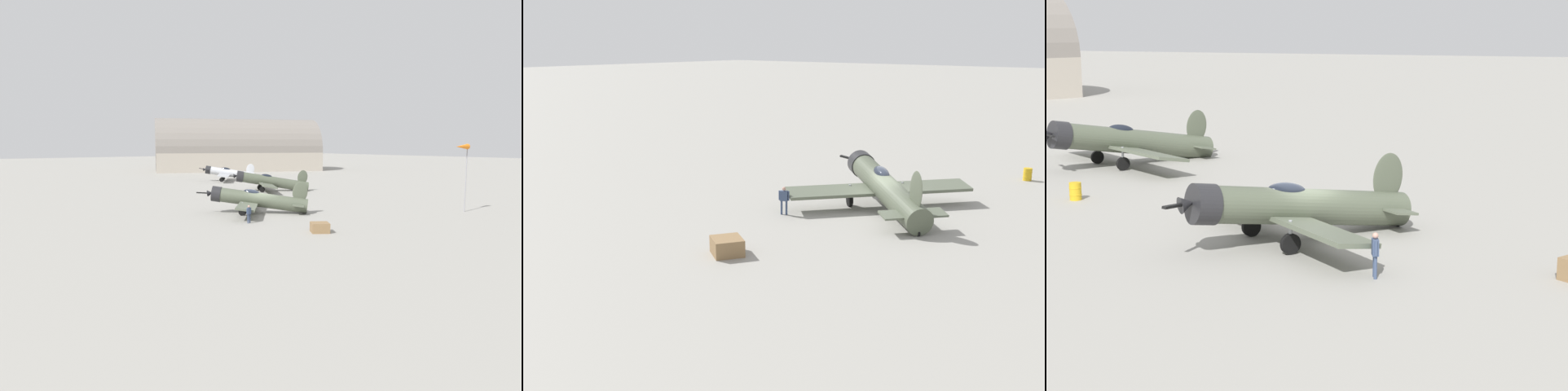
{
  "view_description": "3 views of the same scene",
  "coord_description": "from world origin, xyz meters",
  "views": [
    {
      "loc": [
        36.68,
        -26.59,
        7.0
      ],
      "look_at": [
        -0.0,
        0.0,
        1.8
      ],
      "focal_mm": 31.39,
      "sensor_mm": 36.0,
      "label": 1
    },
    {
      "loc": [
        29.7,
        16.68,
        9.45
      ],
      "look_at": [
        4.0,
        -4.19,
        1.1
      ],
      "focal_mm": 42.45,
      "sensor_mm": 36.0,
      "label": 2
    },
    {
      "loc": [
        11.61,
        -31.5,
        8.52
      ],
      "look_at": [
        -0.0,
        0.0,
        1.8
      ],
      "focal_mm": 59.52,
      "sensor_mm": 36.0,
      "label": 3
    }
  ],
  "objects": [
    {
      "name": "fuel_drum",
      "position": [
        -13.39,
        3.48,
        0.44
      ],
      "size": [
        0.62,
        0.62,
        0.87
      ],
      "color": "gold",
      "rests_on": "ground_plane"
    },
    {
      "name": "windsock_mast",
      "position": [
        11.42,
        16.67,
        6.37
      ],
      "size": [
        0.57,
        2.15,
        6.95
      ],
      "color": "gray",
      "rests_on": "ground_plane"
    },
    {
      "name": "airplane_mid_apron",
      "position": [
        -16.64,
        13.73,
        1.41
      ],
      "size": [
        12.12,
        10.81,
        3.38
      ],
      "rotation": [
        0.0,
        0.0,
        4.19
      ],
      "color": "#4C5442",
      "rests_on": "ground_plane"
    },
    {
      "name": "equipment_crate",
      "position": [
        10.75,
        -2.03,
        0.39
      ],
      "size": [
        1.88,
        1.9,
        0.78
      ],
      "rotation": [
        0.0,
        0.0,
        2.57
      ],
      "color": "olive",
      "rests_on": "ground_plane"
    },
    {
      "name": "ground_crew_mechanic",
      "position": [
        4.0,
        -4.19,
        0.96
      ],
      "size": [
        0.37,
        0.58,
        1.59
      ],
      "rotation": [
        0.0,
        0.0,
        3.54
      ],
      "color": "#384766",
      "rests_on": "ground_plane"
    },
    {
      "name": "airplane_far_line",
      "position": [
        -35.27,
        18.04,
        1.53
      ],
      "size": [
        10.5,
        9.27,
        3.31
      ],
      "rotation": [
        0.0,
        0.0,
        4.09
      ],
      "color": "#B7BABF",
      "rests_on": "ground_plane"
    },
    {
      "name": "ground_plane",
      "position": [
        0.0,
        0.0,
        0.0
      ],
      "size": [
        400.0,
        400.0,
        0.0
      ],
      "primitive_type": "plane",
      "color": "gray"
    },
    {
      "name": "airplane_foreground",
      "position": [
        -0.31,
        -0.38,
        1.39
      ],
      "size": [
        9.55,
        9.81,
        3.3
      ],
      "rotation": [
        0.0,
        0.0,
        4.03
      ],
      "color": "#4C5442",
      "rests_on": "ground_plane"
    },
    {
      "name": "distant_hangar",
      "position": [
        -63.88,
        38.5,
        4.15
      ],
      "size": [
        31.86,
        44.83,
        17.25
      ],
      "rotation": [
        0.0,
        0.0,
        4.32
      ],
      "color": "#ADA393",
      "rests_on": "ground_plane"
    }
  ]
}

